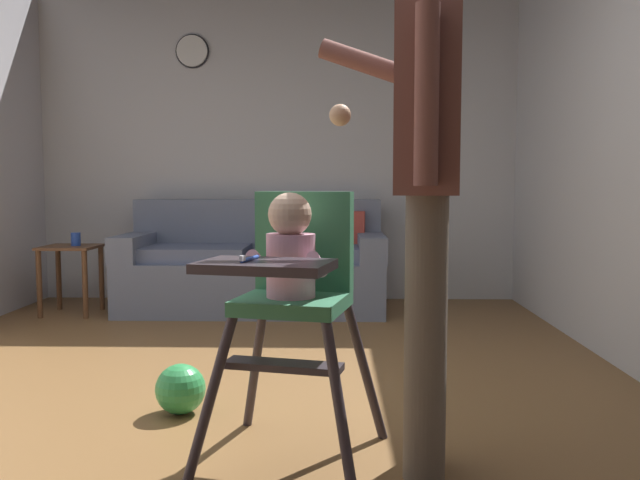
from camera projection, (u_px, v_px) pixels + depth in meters
ground at (215, 434)px, 2.72m from camera, size 5.63×7.57×0.10m
wall_far at (278, 143)px, 5.61m from camera, size 4.83×0.06×2.68m
couch at (255, 267)px, 5.18m from camera, size 2.03×0.86×0.86m
high_chair at (293, 274)px, 2.30m from camera, size 0.72×0.81×0.96m
adult_standing at (426, 185)px, 2.18m from camera, size 0.51×0.55×1.72m
toy_ball at (181, 389)px, 2.81m from camera, size 0.21×0.21×0.21m
side_table at (71, 264)px, 4.99m from camera, size 0.40×0.40×0.52m
sippy_cup at (76, 239)px, 4.97m from camera, size 0.07×0.07×0.10m
wall_clock at (192, 51)px, 5.52m from camera, size 0.28×0.04×0.28m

